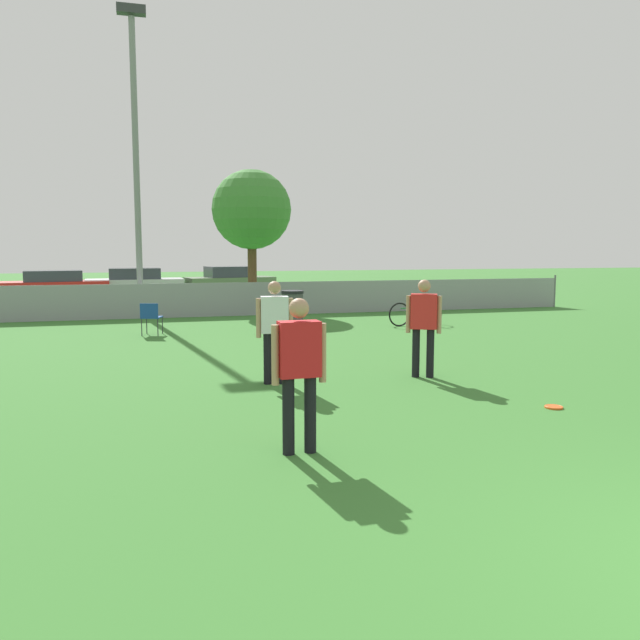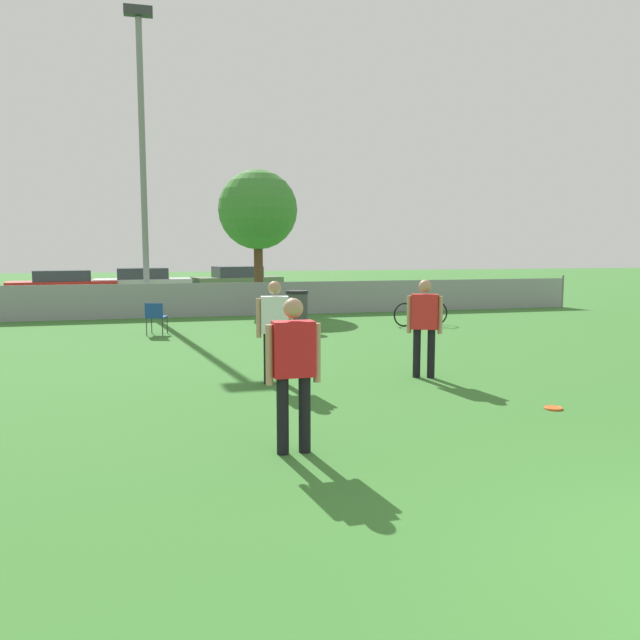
% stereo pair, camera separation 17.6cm
% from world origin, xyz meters
% --- Properties ---
extents(fence_backline, '(21.68, 0.07, 1.21)m').
position_xyz_m(fence_backline, '(0.00, 18.00, 0.55)').
color(fence_backline, gray).
rests_on(fence_backline, ground_plane).
extents(light_pole, '(0.90, 0.36, 9.90)m').
position_xyz_m(light_pole, '(-4.41, 19.19, 5.73)').
color(light_pole, gray).
rests_on(light_pole, ground_plane).
extents(tree_near_pole, '(2.81, 2.81, 4.99)m').
position_xyz_m(tree_near_pole, '(-0.54, 19.74, 3.56)').
color(tree_near_pole, '#4C331E').
rests_on(tree_near_pole, ground_plane).
extents(player_thrower_red, '(0.60, 0.23, 1.67)m').
position_xyz_m(player_thrower_red, '(-2.70, 3.88, 0.97)').
color(player_thrower_red, black).
rests_on(player_thrower_red, ground_plane).
extents(player_receiver_white, '(0.59, 0.28, 1.67)m').
position_xyz_m(player_receiver_white, '(-2.25, 7.37, 0.97)').
color(player_receiver_white, black).
rests_on(player_receiver_white, ground_plane).
extents(player_defender_red, '(0.55, 0.39, 1.67)m').
position_xyz_m(player_defender_red, '(0.30, 7.20, 0.97)').
color(player_defender_red, black).
rests_on(player_defender_red, ground_plane).
extents(frisbee_disc, '(0.25, 0.25, 0.03)m').
position_xyz_m(frisbee_disc, '(1.15, 4.79, 0.01)').
color(frisbee_disc, '#E5591E').
rests_on(frisbee_disc, ground_plane).
extents(folding_chair_sideline, '(0.58, 0.58, 0.83)m').
position_xyz_m(folding_chair_sideline, '(-4.13, 13.91, 0.50)').
color(folding_chair_sideline, '#333338').
rests_on(folding_chair_sideline, ground_plane).
extents(bicycle_sideline, '(1.74, 0.44, 0.73)m').
position_xyz_m(bicycle_sideline, '(3.21, 13.93, 0.35)').
color(bicycle_sideline, black).
rests_on(bicycle_sideline, ground_plane).
extents(trash_bin, '(0.60, 0.60, 1.08)m').
position_xyz_m(trash_bin, '(-0.44, 13.87, 0.54)').
color(trash_bin, '#3F3F44').
rests_on(trash_bin, ground_plane).
extents(parked_car_red, '(4.63, 2.41, 1.29)m').
position_xyz_m(parked_car_red, '(-8.06, 26.44, 0.64)').
color(parked_car_red, black).
rests_on(parked_car_red, ground_plane).
extents(parked_car_silver, '(4.32, 1.98, 1.35)m').
position_xyz_m(parked_car_silver, '(-4.70, 26.93, 0.66)').
color(parked_car_silver, black).
rests_on(parked_car_silver, ground_plane).
extents(parked_car_olive, '(4.38, 2.48, 1.37)m').
position_xyz_m(parked_car_olive, '(-0.32, 27.58, 0.66)').
color(parked_car_olive, black).
rests_on(parked_car_olive, ground_plane).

